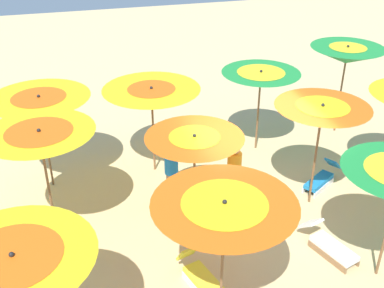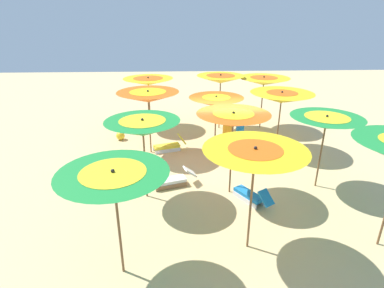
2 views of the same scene
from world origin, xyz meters
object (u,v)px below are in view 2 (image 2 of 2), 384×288
object	(u,v)px
beach_umbrella_4	(233,120)
beach_ball	(120,136)
beach_umbrella_5	(326,123)
lounger_2	(173,180)
beach_umbrella_8	(282,98)
beach_umbrella_3	(143,128)
beach_umbrella_1	(255,158)
beach_umbrella_9	(148,82)
beach_umbrella_7	(216,102)
lounger_1	(251,195)
beach_umbrella_0	(114,183)
beach_umbrella_11	(264,81)
beach_umbrella_6	(148,97)
lounger_0	(169,146)
beach_umbrella_10	(221,79)
beachgoer_1	(240,128)
beachgoer_0	(227,141)

from	to	relation	value
beach_umbrella_4	beach_ball	size ratio (longest dim) A/B	6.94
beach_umbrella_4	beach_umbrella_5	xyz separation A→B (m)	(-2.65, -0.22, -0.19)
lounger_2	beach_ball	bearing A→B (deg)	-77.80
beach_umbrella_8	beach_umbrella_5	bearing A→B (deg)	96.86
beach_umbrella_3	beach_umbrella_8	bearing A→B (deg)	-145.43
beach_umbrella_1	beach_umbrella_9	distance (m)	8.70
beach_umbrella_7	lounger_1	distance (m)	3.80
beach_umbrella_4	lounger_1	size ratio (longest dim) A/B	1.97
lounger_2	beach_umbrella_0	bearing A→B (deg)	56.54
beach_umbrella_8	lounger_1	world-z (taller)	beach_umbrella_8
beach_umbrella_0	beach_umbrella_1	size ratio (longest dim) A/B	0.95
beach_umbrella_3	beach_umbrella_1	bearing A→B (deg)	137.75
beach_umbrella_11	beach_umbrella_6	bearing A→B (deg)	28.64
beach_umbrella_0	beach_ball	size ratio (longest dim) A/B	6.55
beach_umbrella_4	beach_umbrella_5	size ratio (longest dim) A/B	1.09
beach_umbrella_4	beach_umbrella_0	bearing A→B (deg)	48.36
beach_umbrella_7	lounger_0	size ratio (longest dim) A/B	1.73
beach_umbrella_8	beach_umbrella_9	size ratio (longest dim) A/B	1.00
beach_umbrella_0	beach_ball	xyz separation A→B (m)	(1.25, -7.21, -1.86)
beach_umbrella_1	beach_umbrella_4	bearing A→B (deg)	-89.17
beach_umbrella_1	beach_umbrella_10	size ratio (longest dim) A/B	0.99
beach_umbrella_10	beach_umbrella_11	distance (m)	1.90
beach_umbrella_6	beach_umbrella_9	distance (m)	2.96
beach_umbrella_11	lounger_0	distance (m)	5.20
lounger_0	beach_umbrella_11	bearing A→B (deg)	-165.12
beach_umbrella_6	lounger_1	xyz separation A→B (m)	(-3.01, 3.52, -1.92)
beach_umbrella_1	beach_umbrella_9	xyz separation A→B (m)	(2.78, -8.24, -0.09)
beach_umbrella_1	beachgoer_1	bearing A→B (deg)	-98.56
beach_umbrella_1	beach_umbrella_7	size ratio (longest dim) A/B	1.10
beach_umbrella_3	beach_ball	world-z (taller)	beach_umbrella_3
lounger_1	beach_umbrella_11	bearing A→B (deg)	-48.43
beach_ball	beach_umbrella_6	bearing A→B (deg)	135.94
beach_umbrella_5	beach_umbrella_11	xyz separation A→B (m)	(0.36, -5.37, 0.10)
lounger_2	beach_ball	xyz separation A→B (m)	(2.21, -3.85, -0.02)
beachgoer_1	beach_umbrella_7	bearing A→B (deg)	-159.49
beach_ball	beach_umbrella_7	bearing A→B (deg)	157.71
beach_umbrella_0	lounger_2	world-z (taller)	beach_umbrella_0
beach_umbrella_5	lounger_1	world-z (taller)	beach_umbrella_5
beach_umbrella_9	lounger_1	size ratio (longest dim) A/B	1.84
beach_umbrella_11	beachgoer_0	distance (m)	4.52
beach_umbrella_8	beach_umbrella_0	bearing A→B (deg)	50.83
beach_umbrella_0	beach_umbrella_6	distance (m)	5.90
lounger_2	beach_ball	distance (m)	4.44
beach_umbrella_7	beach_umbrella_11	size ratio (longest dim) A/B	0.94
beach_umbrella_3	beach_umbrella_9	xyz separation A→B (m)	(0.37, -6.05, 0.02)
beach_umbrella_5	beach_umbrella_7	size ratio (longest dim) A/B	1.02
beach_umbrella_11	beach_umbrella_5	bearing A→B (deg)	93.83
beach_umbrella_10	beach_umbrella_11	world-z (taller)	beach_umbrella_10
beach_umbrella_8	lounger_0	world-z (taller)	beach_umbrella_8
beach_umbrella_3	beach_umbrella_10	distance (m)	6.34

